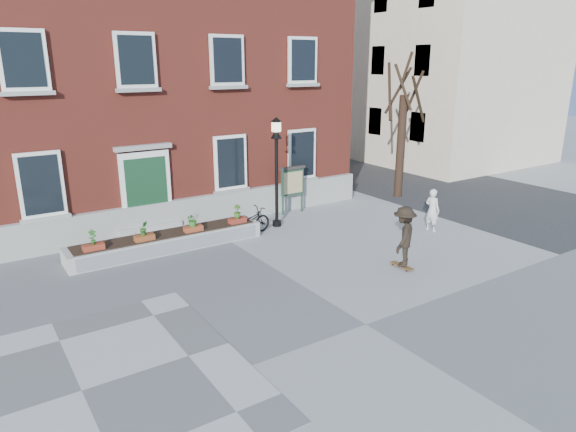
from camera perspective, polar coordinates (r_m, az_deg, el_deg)
ground at (r=12.12m, az=8.66°, el=-11.83°), size 100.00×100.00×0.00m
checker_patch at (r=10.58m, az=-21.95°, el=-17.57°), size 6.00×6.00×0.01m
bicycle at (r=17.69m, az=-4.44°, el=-0.65°), size 1.86×0.86×0.94m
parked_car at (r=31.28m, az=1.17°, el=7.43°), size 1.47×4.02×1.31m
bystander at (r=18.69m, az=15.73°, el=0.65°), size 0.42×0.59×1.53m
brick_building at (r=22.39m, az=-20.76°, el=17.17°), size 18.40×10.85×12.60m
planter_assembly at (r=16.78m, az=-13.19°, el=-2.64°), size 6.20×1.12×1.15m
bare_tree at (r=22.88m, az=12.50°, el=8.96°), size 1.83×1.83×6.16m
side_street at (r=37.41m, az=9.58°, el=18.54°), size 15.20×36.00×14.50m
lamp_post at (r=18.12m, az=-1.30°, el=6.56°), size 0.40×0.40×3.93m
notice_board at (r=19.98m, az=0.51°, el=3.80°), size 1.10×0.16×1.87m
skateboarder at (r=15.04m, az=12.75°, el=-2.25°), size 1.32×1.17×1.85m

